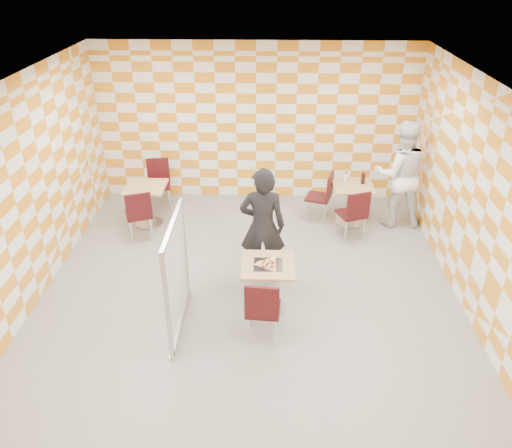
{
  "coord_description": "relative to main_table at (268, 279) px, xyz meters",
  "views": [
    {
      "loc": [
        0.28,
        -5.66,
        4.4
      ],
      "look_at": [
        0.1,
        0.2,
        1.15
      ],
      "focal_mm": 35.0,
      "sensor_mm": 36.0,
      "label": 1
    }
  ],
  "objects": [
    {
      "name": "chair_empty_far",
      "position": [
        -2.12,
        3.18,
        0.04
      ],
      "size": [
        0.49,
        0.5,
        0.92
      ],
      "color": "#380B0E",
      "rests_on": "ground"
    },
    {
      "name": "main_table",
      "position": [
        0.0,
        0.0,
        0.0
      ],
      "size": [
        0.7,
        0.7,
        0.75
      ],
      "color": "tan",
      "rests_on": "ground"
    },
    {
      "name": "second_table",
      "position": [
        1.47,
        2.55,
        0.0
      ],
      "size": [
        0.7,
        0.7,
        0.75
      ],
      "color": "tan",
      "rests_on": "ground"
    },
    {
      "name": "chair_second_side",
      "position": [
        0.97,
        2.63,
        0.04
      ],
      "size": [
        0.53,
        0.53,
        0.92
      ],
      "color": "#380B0E",
      "rests_on": "ground"
    },
    {
      "name": "man_dark",
      "position": [
        -0.09,
        0.73,
        0.4
      ],
      "size": [
        0.66,
        0.44,
        1.81
      ],
      "primitive_type": "imported",
      "rotation": [
        0.0,
        0.0,
        3.14
      ],
      "color": "black",
      "rests_on": "ground"
    },
    {
      "name": "soda_bottle",
      "position": [
        1.65,
        2.63,
        0.34
      ],
      "size": [
        0.07,
        0.07,
        0.23
      ],
      "color": "black",
      "rests_on": "second_table"
    },
    {
      "name": "partition",
      "position": [
        -1.15,
        -0.35,
        0.28
      ],
      "size": [
        0.08,
        1.38,
        1.55
      ],
      "color": "white",
      "rests_on": "ground"
    },
    {
      "name": "chair_second_front",
      "position": [
        1.43,
        1.94,
        0.04
      ],
      "size": [
        0.55,
        0.55,
        0.92
      ],
      "color": "#380B0E",
      "rests_on": "ground"
    },
    {
      "name": "room_shell",
      "position": [
        -0.27,
        0.71,
        0.99
      ],
      "size": [
        7.0,
        7.0,
        7.0
      ],
      "color": "gray",
      "rests_on": "ground"
    },
    {
      "name": "sport_bottle",
      "position": [
        1.35,
        2.67,
        0.33
      ],
      "size": [
        0.06,
        0.06,
        0.2
      ],
      "color": "white",
      "rests_on": "second_table"
    },
    {
      "name": "man_white",
      "position": [
        2.28,
        2.58,
        0.45
      ],
      "size": [
        0.94,
        0.74,
        1.92
      ],
      "primitive_type": "imported",
      "rotation": [
        0.0,
        0.0,
        3.13
      ],
      "color": "white",
      "rests_on": "ground"
    },
    {
      "name": "chair_main_front",
      "position": [
        -0.06,
        -0.65,
        0.04
      ],
      "size": [
        0.45,
        0.46,
        0.92
      ],
      "color": "#380B0E",
      "rests_on": "ground"
    },
    {
      "name": "pizza_on_foil",
      "position": [
        -0.0,
        -0.02,
        0.26
      ],
      "size": [
        0.4,
        0.4,
        0.04
      ],
      "color": "silver",
      "rests_on": "main_table"
    },
    {
      "name": "chair_empty_near",
      "position": [
        -2.18,
        1.82,
        0.04
      ],
      "size": [
        0.55,
        0.55,
        0.92
      ],
      "color": "#380B0E",
      "rests_on": "ground"
    },
    {
      "name": "empty_table",
      "position": [
        -2.18,
        2.4,
        0.0
      ],
      "size": [
        0.7,
        0.7,
        0.75
      ],
      "color": "tan",
      "rests_on": "ground"
    }
  ]
}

